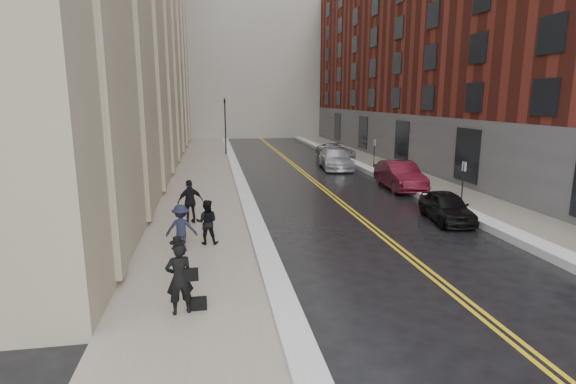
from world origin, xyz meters
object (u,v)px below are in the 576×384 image
object	(u,v)px
car_silver_far	(336,151)
pedestrian_b	(181,228)
pedestrian_c	(190,202)
car_black	(447,207)
car_maroon	(400,176)
pedestrian_main	(179,278)
car_silver_near	(335,159)
pedestrian_a	(207,222)

from	to	relation	value
car_silver_far	pedestrian_b	size ratio (longest dim) A/B	3.02
car_silver_far	pedestrian_c	xyz separation A→B (m)	(-11.58, -19.64, 0.38)
car_black	car_maroon	xyz separation A→B (m)	(0.85, 6.88, 0.16)
car_maroon	pedestrian_main	world-z (taller)	pedestrian_main
pedestrian_b	car_maroon	bearing A→B (deg)	-136.85
car_maroon	car_silver_near	world-z (taller)	car_maroon
car_silver_far	pedestrian_main	xyz separation A→B (m)	(-11.49, -27.64, 0.36)
pedestrian_main	pedestrian_b	world-z (taller)	pedestrian_main
car_maroon	pedestrian_b	bearing A→B (deg)	-137.74
pedestrian_a	pedestrian_c	xyz separation A→B (m)	(-0.68, 2.82, 0.11)
car_black	car_silver_far	xyz separation A→B (m)	(0.85, 20.59, 0.03)
car_maroon	pedestrian_c	xyz separation A→B (m)	(-11.58, -5.93, 0.25)
car_silver_far	pedestrian_main	bearing A→B (deg)	-119.40
pedestrian_b	pedestrian_c	distance (m)	3.48
car_silver_near	pedestrian_b	bearing A→B (deg)	-114.43
pedestrian_b	pedestrian_c	xyz separation A→B (m)	(0.15, 3.48, 0.10)
pedestrian_main	car_black	bearing A→B (deg)	-160.61
car_silver_near	pedestrian_main	world-z (taller)	pedestrian_main
car_silver_near	pedestrian_b	world-z (taller)	pedestrian_b
car_black	car_maroon	size ratio (longest dim) A/B	0.77
pedestrian_b	pedestrian_c	bearing A→B (deg)	-88.03
car_silver_far	pedestrian_c	size ratio (longest dim) A/B	2.67
pedestrian_main	pedestrian_c	size ratio (longest dim) A/B	0.97
pedestrian_c	car_silver_near	bearing A→B (deg)	-144.35
car_maroon	pedestrian_main	size ratio (longest dim) A/B	2.77
car_silver_near	pedestrian_c	bearing A→B (deg)	-119.78
car_silver_near	pedestrian_c	distance (m)	17.26
car_black	pedestrian_c	xyz separation A→B (m)	(-10.73, 0.95, 0.41)
car_maroon	pedestrian_a	world-z (taller)	pedestrian_a
car_black	car_silver_near	xyz separation A→B (m)	(-0.75, 15.04, 0.13)
pedestrian_a	pedestrian_b	world-z (taller)	pedestrian_b
car_silver_near	pedestrian_c	size ratio (longest dim) A/B	2.91
car_black	pedestrian_c	bearing A→B (deg)	-177.27
car_silver_near	car_silver_far	world-z (taller)	car_silver_near
pedestrian_a	pedestrian_b	distance (m)	1.06
pedestrian_b	car_black	bearing A→B (deg)	-162.52
car_black	pedestrian_b	distance (m)	11.17
pedestrian_c	pedestrian_main	bearing A→B (deg)	71.62
pedestrian_a	car_silver_far	bearing A→B (deg)	-108.64
car_maroon	pedestrian_c	bearing A→B (deg)	-149.36
car_maroon	pedestrian_b	xyz separation A→B (m)	(-11.73, -9.41, 0.15)
car_black	pedestrian_a	bearing A→B (deg)	-161.69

